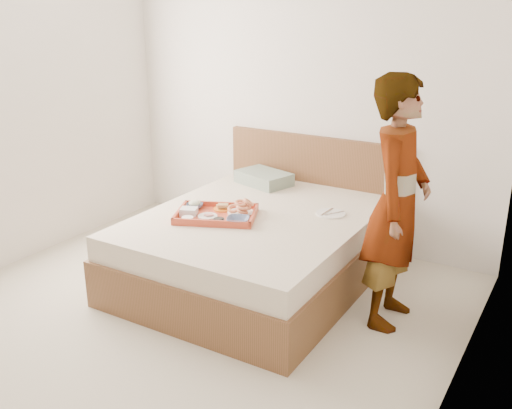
{
  "coord_description": "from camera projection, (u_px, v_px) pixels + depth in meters",
  "views": [
    {
      "loc": [
        2.21,
        -2.47,
        2.01
      ],
      "look_at": [
        0.19,
        0.9,
        0.65
      ],
      "focal_mm": 40.25,
      "sensor_mm": 36.0,
      "label": 1
    }
  ],
  "objects": [
    {
      "name": "ground",
      "position": [
        160.0,
        332.0,
        3.74
      ],
      "size": [
        3.5,
        4.0,
        0.01
      ],
      "primitive_type": "cube",
      "color": "#BAB49D",
      "rests_on": "ground"
    },
    {
      "name": "wall_back",
      "position": [
        303.0,
        94.0,
        4.93
      ],
      "size": [
        3.5,
        0.01,
        2.6
      ],
      "primitive_type": "cube",
      "color": "silver",
      "rests_on": "ground"
    },
    {
      "name": "wall_right",
      "position": [
        460.0,
        182.0,
        2.46
      ],
      "size": [
        0.01,
        4.0,
        2.6
      ],
      "primitive_type": "cube",
      "color": "silver",
      "rests_on": "ground"
    },
    {
      "name": "bed",
      "position": [
        257.0,
        247.0,
        4.39
      ],
      "size": [
        1.65,
        2.0,
        0.53
      ],
      "primitive_type": "cube",
      "color": "brown",
      "rests_on": "ground"
    },
    {
      "name": "headboard",
      "position": [
        313.0,
        188.0,
        5.11
      ],
      "size": [
        1.65,
        0.06,
        0.95
      ],
      "primitive_type": "cube",
      "color": "brown",
      "rests_on": "ground"
    },
    {
      "name": "pillow",
      "position": [
        264.0,
        178.0,
        5.03
      ],
      "size": [
        0.53,
        0.43,
        0.11
      ],
      "primitive_type": "cube",
      "rotation": [
        0.0,
        0.0,
        -0.29
      ],
      "color": "gray",
      "rests_on": "bed"
    },
    {
      "name": "tray",
      "position": [
        216.0,
        214.0,
        4.25
      ],
      "size": [
        0.7,
        0.62,
        0.05
      ],
      "primitive_type": "cube",
      "rotation": [
        0.0,
        0.0,
        0.41
      ],
      "color": "#CD4C26",
      "rests_on": "bed"
    },
    {
      "name": "prawn_plate",
      "position": [
        241.0,
        213.0,
        4.28
      ],
      "size": [
        0.26,
        0.26,
        0.01
      ],
      "primitive_type": "cylinder",
      "rotation": [
        0.0,
        0.0,
        0.41
      ],
      "color": "white",
      "rests_on": "tray"
    },
    {
      "name": "navy_bowl_big",
      "position": [
        238.0,
        220.0,
        4.1
      ],
      "size": [
        0.21,
        0.21,
        0.04
      ],
      "primitive_type": "imported",
      "rotation": [
        0.0,
        0.0,
        0.41
      ],
      "color": "#1A2B4B",
      "rests_on": "tray"
    },
    {
      "name": "sauce_dish",
      "position": [
        219.0,
        221.0,
        4.1
      ],
      "size": [
        0.11,
        0.11,
        0.03
      ],
      "primitive_type": "cylinder",
      "rotation": [
        0.0,
        0.0,
        0.41
      ],
      "color": "black",
      "rests_on": "tray"
    },
    {
      "name": "meat_plate",
      "position": [
        208.0,
        216.0,
        4.22
      ],
      "size": [
        0.19,
        0.19,
        0.01
      ],
      "primitive_type": "cylinder",
      "rotation": [
        0.0,
        0.0,
        0.41
      ],
      "color": "white",
      "rests_on": "tray"
    },
    {
      "name": "bread_plate",
      "position": [
        222.0,
        209.0,
        4.37
      ],
      "size": [
        0.19,
        0.19,
        0.01
      ],
      "primitive_type": "cylinder",
      "rotation": [
        0.0,
        0.0,
        0.41
      ],
      "color": "orange",
      "rests_on": "tray"
    },
    {
      "name": "salad_bowl",
      "position": [
        195.0,
        206.0,
        4.39
      ],
      "size": [
        0.17,
        0.17,
        0.04
      ],
      "primitive_type": "imported",
      "rotation": [
        0.0,
        0.0,
        0.41
      ],
      "color": "#1A2B4B",
      "rests_on": "tray"
    },
    {
      "name": "plastic_tub",
      "position": [
        189.0,
        211.0,
        4.25
      ],
      "size": [
        0.15,
        0.14,
        0.05
      ],
      "primitive_type": "cube",
      "rotation": [
        0.0,
        0.0,
        0.41
      ],
      "color": "silver",
      "rests_on": "tray"
    },
    {
      "name": "cheese_round",
      "position": [
        187.0,
        219.0,
        4.13
      ],
      "size": [
        0.11,
        0.11,
        0.03
      ],
      "primitive_type": "cylinder",
      "rotation": [
        0.0,
        0.0,
        0.41
      ],
      "color": "white",
      "rests_on": "tray"
    },
    {
      "name": "dinner_plate",
      "position": [
        331.0,
        214.0,
        4.31
      ],
      "size": [
        0.29,
        0.29,
        0.01
      ],
      "primitive_type": "cylinder",
      "rotation": [
        0.0,
        0.0,
        -0.37
      ],
      "color": "white",
      "rests_on": "bed"
    },
    {
      "name": "person",
      "position": [
        397.0,
        204.0,
        3.65
      ],
      "size": [
        0.42,
        0.62,
        1.65
      ],
      "primitive_type": "imported",
      "rotation": [
        0.0,
        0.0,
        1.62
      ],
      "color": "beige",
      "rests_on": "ground"
    }
  ]
}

